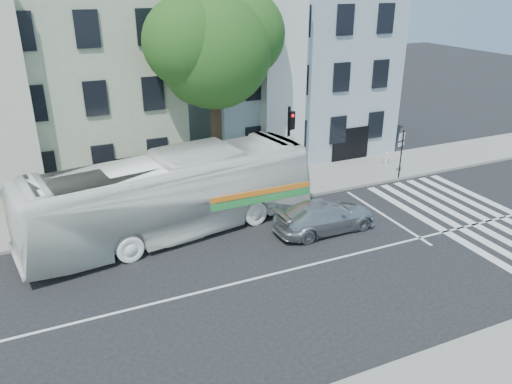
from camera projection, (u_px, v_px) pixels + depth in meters
ground at (292, 270)px, 19.92m from camera, size 120.00×120.00×0.00m
sidewalk_far at (222, 195)px, 26.61m from camera, size 80.00×4.00×0.15m
building_left at (57, 81)px, 27.74m from camera, size 12.00×10.00×11.00m
building_right at (282, 65)px, 32.99m from camera, size 12.00×10.00×11.00m
street_tree at (213, 43)px, 24.21m from camera, size 7.30×5.90×11.10m
bus at (172, 195)px, 22.16m from camera, size 5.23×13.72×3.73m
sedan at (325, 216)px, 22.81m from camera, size 2.12×4.97×1.43m
hedge at (128, 214)px, 23.51m from camera, size 8.43×3.00×0.70m
traffic_signal at (290, 138)px, 26.21m from camera, size 0.48×0.55×4.66m
fire_hydrant at (386, 158)px, 30.80m from camera, size 0.46×0.27×0.80m
far_sign_pole at (401, 148)px, 28.16m from camera, size 0.50×0.23×2.82m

